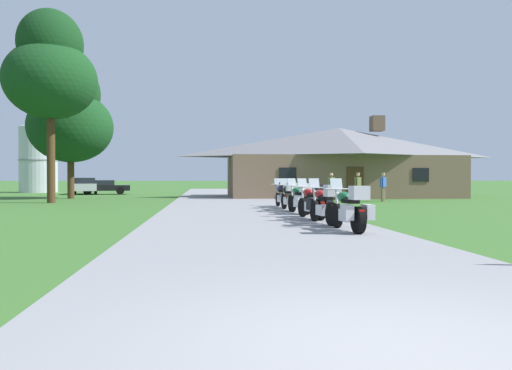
{
  "coord_description": "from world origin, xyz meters",
  "views": [
    {
      "loc": [
        -1.43,
        -3.64,
        1.36
      ],
      "look_at": [
        1.2,
        21.83,
        1.01
      ],
      "focal_mm": 34.74,
      "sensor_mm": 36.0,
      "label": 1
    }
  ],
  "objects_px": {
    "motorcycle_blue_farthest_in_row": "(282,195)",
    "metal_silo_distant": "(38,156)",
    "motorcycle_green_nearest_to_camera": "(351,209)",
    "parked_black_sedan_far_left": "(104,187)",
    "motorcycle_red_second_in_row": "(325,204)",
    "motorcycle_red_third_in_row": "(314,202)",
    "parked_silver_suv_far_left": "(85,185)",
    "bystander_olive_shirt_near_lodge": "(331,186)",
    "tree_left_far": "(71,117)",
    "motorcycle_green_fourth_in_row": "(301,199)",
    "bystander_blue_shirt_by_tree": "(383,185)",
    "tree_left_near": "(50,70)",
    "motorcycle_black_fifth_in_row": "(288,196)",
    "bystander_olive_shirt_beside_signpost": "(358,185)"
  },
  "relations": [
    {
      "from": "parked_black_sedan_far_left",
      "to": "motorcycle_green_fourth_in_row",
      "type": "bearing_deg",
      "value": -164.71
    },
    {
      "from": "motorcycle_green_fourth_in_row",
      "to": "bystander_blue_shirt_by_tree",
      "type": "relative_size",
      "value": 1.23
    },
    {
      "from": "motorcycle_red_third_in_row",
      "to": "parked_silver_suv_far_left",
      "type": "distance_m",
      "value": 31.01
    },
    {
      "from": "motorcycle_green_nearest_to_camera",
      "to": "motorcycle_red_second_in_row",
      "type": "bearing_deg",
      "value": 88.94
    },
    {
      "from": "motorcycle_black_fifth_in_row",
      "to": "bystander_blue_shirt_by_tree",
      "type": "xyz_separation_m",
      "value": [
        6.91,
        7.93,
        0.33
      ]
    },
    {
      "from": "motorcycle_green_nearest_to_camera",
      "to": "metal_silo_distant",
      "type": "relative_size",
      "value": 0.29
    },
    {
      "from": "metal_silo_distant",
      "to": "parked_silver_suv_far_left",
      "type": "bearing_deg",
      "value": -45.93
    },
    {
      "from": "parked_silver_suv_far_left",
      "to": "parked_black_sedan_far_left",
      "type": "distance_m",
      "value": 1.77
    },
    {
      "from": "motorcycle_green_fourth_in_row",
      "to": "tree_left_near",
      "type": "relative_size",
      "value": 0.19
    },
    {
      "from": "motorcycle_green_fourth_in_row",
      "to": "parked_silver_suv_far_left",
      "type": "distance_m",
      "value": 28.93
    },
    {
      "from": "motorcycle_red_third_in_row",
      "to": "parked_silver_suv_far_left",
      "type": "height_order",
      "value": "parked_silver_suv_far_left"
    },
    {
      "from": "motorcycle_blue_farthest_in_row",
      "to": "bystander_olive_shirt_near_lodge",
      "type": "xyz_separation_m",
      "value": [
        3.79,
        5.79,
        0.31
      ]
    },
    {
      "from": "motorcycle_black_fifth_in_row",
      "to": "tree_left_near",
      "type": "relative_size",
      "value": 0.2
    },
    {
      "from": "motorcycle_red_second_in_row",
      "to": "bystander_blue_shirt_by_tree",
      "type": "height_order",
      "value": "bystander_blue_shirt_by_tree"
    },
    {
      "from": "motorcycle_black_fifth_in_row",
      "to": "motorcycle_blue_farthest_in_row",
      "type": "bearing_deg",
      "value": 86.19
    },
    {
      "from": "motorcycle_green_fourth_in_row",
      "to": "motorcycle_green_nearest_to_camera",
      "type": "bearing_deg",
      "value": -99.62
    },
    {
      "from": "motorcycle_green_fourth_in_row",
      "to": "motorcycle_blue_farthest_in_row",
      "type": "bearing_deg",
      "value": 81.4
    },
    {
      "from": "bystander_blue_shirt_by_tree",
      "to": "parked_silver_suv_far_left",
      "type": "distance_m",
      "value": 25.71
    },
    {
      "from": "tree_left_near",
      "to": "bystander_blue_shirt_by_tree",
      "type": "bearing_deg",
      "value": -1.53
    },
    {
      "from": "bystander_olive_shirt_near_lodge",
      "to": "tree_left_far",
      "type": "distance_m",
      "value": 17.99
    },
    {
      "from": "metal_silo_distant",
      "to": "parked_black_sedan_far_left",
      "type": "distance_m",
      "value": 10.21
    },
    {
      "from": "motorcycle_green_fourth_in_row",
      "to": "bystander_olive_shirt_near_lodge",
      "type": "height_order",
      "value": "bystander_olive_shirt_near_lodge"
    },
    {
      "from": "parked_silver_suv_far_left",
      "to": "motorcycle_blue_farthest_in_row",
      "type": "bearing_deg",
      "value": -70.16
    },
    {
      "from": "motorcycle_red_third_in_row",
      "to": "tree_left_far",
      "type": "distance_m",
      "value": 22.99
    },
    {
      "from": "bystander_olive_shirt_near_lodge",
      "to": "motorcycle_black_fifth_in_row",
      "type": "bearing_deg",
      "value": 29.55
    },
    {
      "from": "motorcycle_green_nearest_to_camera",
      "to": "metal_silo_distant",
      "type": "distance_m",
      "value": 42.33
    },
    {
      "from": "motorcycle_green_nearest_to_camera",
      "to": "motorcycle_red_second_in_row",
      "type": "xyz_separation_m",
      "value": [
        -0.14,
        2.08,
        0.01
      ]
    },
    {
      "from": "tree_left_near",
      "to": "metal_silo_distant",
      "type": "relative_size",
      "value": 1.51
    },
    {
      "from": "metal_silo_distant",
      "to": "motorcycle_red_second_in_row",
      "type": "bearing_deg",
      "value": -61.47
    },
    {
      "from": "motorcycle_red_second_in_row",
      "to": "motorcycle_green_fourth_in_row",
      "type": "distance_m",
      "value": 4.05
    },
    {
      "from": "parked_black_sedan_far_left",
      "to": "bystander_blue_shirt_by_tree",
      "type": "bearing_deg",
      "value": -139.07
    },
    {
      "from": "motorcycle_blue_farthest_in_row",
      "to": "metal_silo_distant",
      "type": "distance_m",
      "value": 33.53
    },
    {
      "from": "motorcycle_red_third_in_row",
      "to": "metal_silo_distant",
      "type": "height_order",
      "value": "metal_silo_distant"
    },
    {
      "from": "bystander_olive_shirt_beside_signpost",
      "to": "parked_silver_suv_far_left",
      "type": "distance_m",
      "value": 24.39
    },
    {
      "from": "motorcycle_red_third_in_row",
      "to": "motorcycle_blue_farthest_in_row",
      "type": "height_order",
      "value": "same"
    },
    {
      "from": "motorcycle_red_second_in_row",
      "to": "bystander_olive_shirt_beside_signpost",
      "type": "relative_size",
      "value": 1.24
    },
    {
      "from": "bystander_olive_shirt_near_lodge",
      "to": "metal_silo_distant",
      "type": "height_order",
      "value": "metal_silo_distant"
    },
    {
      "from": "tree_left_far",
      "to": "parked_black_sedan_far_left",
      "type": "height_order",
      "value": "tree_left_far"
    },
    {
      "from": "motorcycle_red_second_in_row",
      "to": "motorcycle_red_third_in_row",
      "type": "bearing_deg",
      "value": 81.71
    },
    {
      "from": "motorcycle_red_second_in_row",
      "to": "metal_silo_distant",
      "type": "height_order",
      "value": "metal_silo_distant"
    },
    {
      "from": "motorcycle_black_fifth_in_row",
      "to": "parked_silver_suv_far_left",
      "type": "bearing_deg",
      "value": 117.47
    },
    {
      "from": "tree_left_far",
      "to": "parked_silver_suv_far_left",
      "type": "bearing_deg",
      "value": 97.6
    },
    {
      "from": "motorcycle_red_second_in_row",
      "to": "parked_black_sedan_far_left",
      "type": "xyz_separation_m",
      "value": [
        -11.9,
        28.97,
        0.02
      ]
    },
    {
      "from": "bystander_olive_shirt_near_lodge",
      "to": "tree_left_near",
      "type": "relative_size",
      "value": 0.16
    },
    {
      "from": "motorcycle_green_nearest_to_camera",
      "to": "motorcycle_red_third_in_row",
      "type": "xyz_separation_m",
      "value": [
        -0.08,
        3.76,
        0.0
      ]
    },
    {
      "from": "parked_black_sedan_far_left",
      "to": "metal_silo_distant",
      "type": "bearing_deg",
      "value": 38.3
    },
    {
      "from": "bystander_olive_shirt_near_lodge",
      "to": "parked_silver_suv_far_left",
      "type": "bearing_deg",
      "value": -76.5
    },
    {
      "from": "motorcycle_red_third_in_row",
      "to": "parked_silver_suv_far_left",
      "type": "relative_size",
      "value": 0.42
    },
    {
      "from": "motorcycle_green_nearest_to_camera",
      "to": "parked_black_sedan_far_left",
      "type": "distance_m",
      "value": 33.3
    },
    {
      "from": "motorcycle_blue_farthest_in_row",
      "to": "parked_silver_suv_far_left",
      "type": "relative_size",
      "value": 0.43
    }
  ]
}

